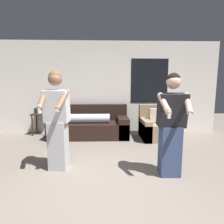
{
  "coord_description": "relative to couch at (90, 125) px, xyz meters",
  "views": [
    {
      "loc": [
        -0.01,
        -1.94,
        1.36
      ],
      "look_at": [
        0.08,
        0.76,
        0.98
      ],
      "focal_mm": 28.0,
      "sensor_mm": 36.0,
      "label": 1
    }
  ],
  "objects": [
    {
      "name": "side_table",
      "position": [
        -1.45,
        0.24,
        0.2
      ],
      "size": [
        0.44,
        0.39,
        0.77
      ],
      "color": "#332319",
      "rests_on": "ground_plane"
    },
    {
      "name": "ground_plane",
      "position": [
        0.48,
        -2.86,
        -0.31
      ],
      "size": [
        14.0,
        14.0,
        0.0
      ],
      "primitive_type": "plane",
      "color": "slate"
    },
    {
      "name": "wall_back",
      "position": [
        0.5,
        0.49,
        1.05
      ],
      "size": [
        6.65,
        0.07,
        2.7
      ],
      "color": "silver",
      "rests_on": "ground_plane"
    },
    {
      "name": "person_right",
      "position": [
        1.44,
        -2.25,
        0.49
      ],
      "size": [
        0.47,
        0.48,
        1.57
      ],
      "color": "#384770",
      "rests_on": "ground_plane"
    },
    {
      "name": "armchair",
      "position": [
        1.8,
        -0.22,
        -0.01
      ],
      "size": [
        0.81,
        0.94,
        0.88
      ],
      "color": "#937A60",
      "rests_on": "ground_plane"
    },
    {
      "name": "person_left",
      "position": [
        -0.34,
        -1.98,
        0.53
      ],
      "size": [
        0.45,
        0.49,
        1.63
      ],
      "color": "#B2B2B7",
      "rests_on": "ground_plane"
    },
    {
      "name": "couch",
      "position": [
        0.0,
        0.0,
        0.0
      ],
      "size": [
        2.11,
        0.92,
        0.87
      ],
      "color": "black",
      "rests_on": "ground_plane"
    }
  ]
}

